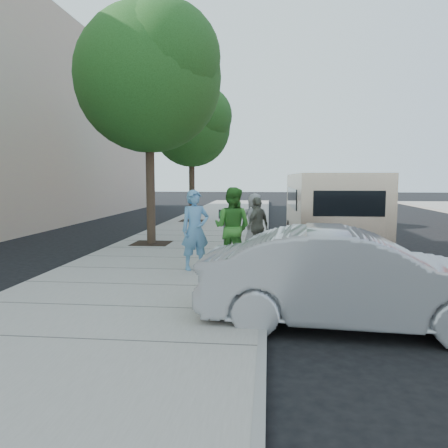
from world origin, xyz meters
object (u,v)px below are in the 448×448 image
Objects in this scene: person_gray_shirt at (255,222)px; person_striped_polo at (257,226)px; person_green_shirt at (232,227)px; tree_far at (192,124)px; person_officer at (195,230)px; tree_near at (150,73)px; van at (328,212)px; parking_meter at (225,225)px; sedan at (352,278)px.

person_gray_shirt reaches higher than person_striped_polo.
tree_far is at bearing -57.88° from person_green_shirt.
person_officer is 1.10× the size of person_gray_shirt.
tree_near is 7.63m from tree_far.
person_striped_polo is (-2.10, -1.38, -0.31)m from van.
person_striped_polo is at bearing 26.31° from person_officer.
parking_meter is at bearing -134.75° from van.
person_striped_polo is at bearing -27.59° from tree_near.
person_green_shirt is (2.90, -3.48, -4.44)m from tree_near.
van is at bearing -55.34° from tree_far.
sedan is at bearing 137.79° from person_green_shirt.
parking_meter is at bearing 6.10° from person_striped_polo.
person_officer reaches higher than person_gray_shirt.
parking_meter is 0.21× the size of van.
van is (5.55, -0.43, -4.28)m from tree_near.
tree_near is at bearing 88.18° from person_officer.
person_gray_shirt is at bearing -142.02° from person_striped_polo.
parking_meter is at bearing 36.31° from sedan.
tree_far is 9.92m from person_gray_shirt.
person_officer is (-3.49, -3.45, -0.19)m from van.
tree_near is at bearing -90.00° from tree_far.
person_green_shirt is (-2.13, 3.64, 0.35)m from sedan.
person_officer is at bearing 43.05° from person_green_shirt.
person_striped_polo is at bearing 54.48° from parking_meter.
person_green_shirt is (2.90, -11.08, -3.78)m from tree_far.
sedan is 6.46m from person_gray_shirt.
person_officer is at bearing -153.42° from parking_meter.
sedan is 4.40m from person_officer.
person_green_shirt reaches higher than parking_meter.
person_gray_shirt reaches higher than parking_meter.
person_gray_shirt is 0.92m from person_striped_polo.
tree_near is 7.02m from van.
person_gray_shirt is (3.35, -0.89, -4.55)m from tree_near.
person_green_shirt is at bearing -75.35° from tree_far.
parking_meter is at bearing -51.52° from tree_near.
tree_near is at bearing 39.54° from sedan.
van is 1.41× the size of sedan.
person_striped_polo is (-1.57, 5.32, 0.20)m from sedan.
person_green_shirt reaches higher than person_officer.
person_green_shirt is at bearing -32.51° from parking_meter.
person_green_shirt reaches higher than person_gray_shirt.
tree_far is at bearing -74.21° from person_gray_shirt.
van is (2.85, 2.97, 0.12)m from parking_meter.
parking_meter is at bearing -4.75° from person_green_shirt.
sedan is 4.23m from person_green_shirt.
sedan is at bearing 47.80° from person_striped_polo.
person_striped_polo is at bearing -69.83° from tree_far.
tree_far is at bearing -128.51° from person_striped_polo.
sedan is at bearing -77.51° from person_officer.
sedan is (-0.53, -6.69, -0.51)m from van.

